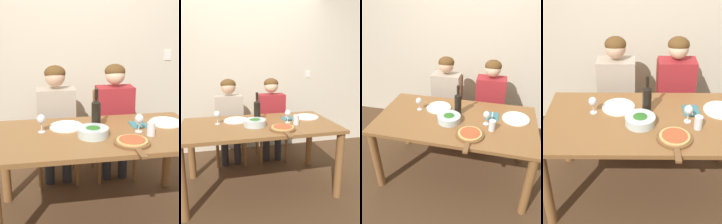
% 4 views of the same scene
% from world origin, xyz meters
% --- Properties ---
extents(ground_plane, '(40.00, 40.00, 0.00)m').
position_xyz_m(ground_plane, '(0.00, 0.00, 0.00)').
color(ground_plane, '#4C331E').
extents(back_wall, '(10.00, 0.06, 2.70)m').
position_xyz_m(back_wall, '(0.00, 1.27, 1.35)').
color(back_wall, beige).
rests_on(back_wall, ground).
extents(dining_table, '(1.71, 0.91, 0.78)m').
position_xyz_m(dining_table, '(0.00, 0.00, 0.65)').
color(dining_table, brown).
rests_on(dining_table, ground).
extents(chair_left, '(0.42, 0.42, 0.92)m').
position_xyz_m(chair_left, '(-0.29, 0.82, 0.50)').
color(chair_left, brown).
rests_on(chair_left, ground).
extents(chair_right, '(0.42, 0.42, 0.92)m').
position_xyz_m(chair_right, '(0.32, 0.82, 0.50)').
color(chair_right, brown).
rests_on(chair_right, ground).
extents(person_woman, '(0.47, 0.51, 1.23)m').
position_xyz_m(person_woman, '(-0.29, 0.71, 0.74)').
color(person_woman, '#28282D').
rests_on(person_woman, ground).
extents(person_man, '(0.47, 0.51, 1.23)m').
position_xyz_m(person_man, '(0.32, 0.71, 0.74)').
color(person_man, '#28282D').
rests_on(person_man, ground).
extents(wine_bottle, '(0.08, 0.08, 0.34)m').
position_xyz_m(wine_bottle, '(0.00, 0.11, 0.91)').
color(wine_bottle, black).
rests_on(wine_bottle, dining_table).
extents(broccoli_bowl, '(0.25, 0.25, 0.08)m').
position_xyz_m(broccoli_bowl, '(-0.06, -0.06, 0.82)').
color(broccoli_bowl, silver).
rests_on(broccoli_bowl, dining_table).
extents(dinner_plate_left, '(0.29, 0.29, 0.02)m').
position_xyz_m(dinner_plate_left, '(-0.24, 0.18, 0.79)').
color(dinner_plate_left, silver).
rests_on(dinner_plate_left, dining_table).
extents(dinner_plate_right, '(0.29, 0.29, 0.02)m').
position_xyz_m(dinner_plate_right, '(0.63, 0.14, 0.79)').
color(dinner_plate_right, silver).
rests_on(dinner_plate_right, dining_table).
extents(pizza_on_board, '(0.27, 0.41, 0.04)m').
position_xyz_m(pizza_on_board, '(0.20, -0.27, 0.79)').
color(pizza_on_board, brown).
rests_on(pizza_on_board, dining_table).
extents(wine_glass_left, '(0.07, 0.07, 0.15)m').
position_xyz_m(wine_glass_left, '(-0.45, 0.10, 0.88)').
color(wine_glass_left, silver).
rests_on(wine_glass_left, dining_table).
extents(wine_glass_right, '(0.07, 0.07, 0.15)m').
position_xyz_m(wine_glass_right, '(0.33, -0.03, 0.88)').
color(wine_glass_right, silver).
rests_on(wine_glass_right, dining_table).
extents(water_tumbler, '(0.07, 0.07, 0.11)m').
position_xyz_m(water_tumbler, '(0.40, -0.12, 0.83)').
color(water_tumbler, silver).
rests_on(water_tumbler, dining_table).
extents(fork_on_napkin, '(0.14, 0.18, 0.01)m').
position_xyz_m(fork_on_napkin, '(0.38, 0.14, 0.78)').
color(fork_on_napkin, '#387075').
rests_on(fork_on_napkin, dining_table).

